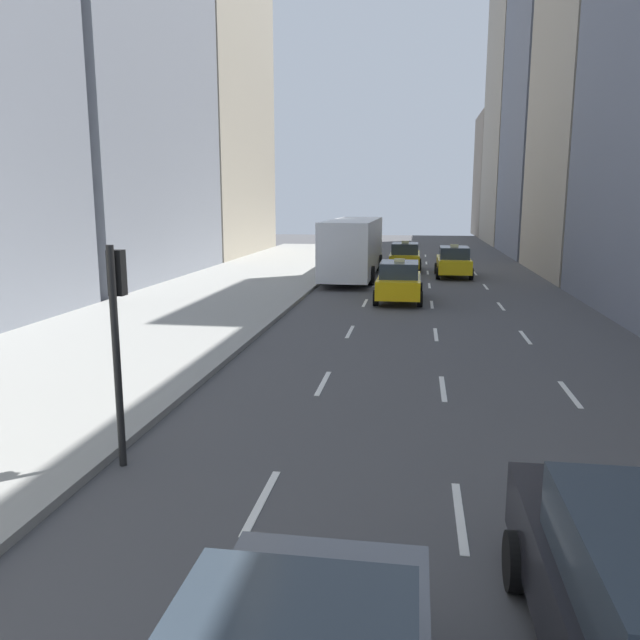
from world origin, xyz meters
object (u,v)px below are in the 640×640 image
(taxi_lead, at_px, (454,262))
(taxi_second, at_px, (405,257))
(taxi_third, at_px, (399,281))
(city_bus, at_px, (354,246))
(traffic_light_pole, at_px, (117,320))

(taxi_lead, height_order, taxi_second, same)
(taxi_third, bearing_deg, taxi_lead, 73.41)
(taxi_third, bearing_deg, taxi_second, 90.00)
(city_bus, bearing_deg, traffic_light_pole, -92.50)
(taxi_lead, distance_m, traffic_light_pole, 27.94)
(taxi_second, height_order, taxi_third, same)
(taxi_third, bearing_deg, traffic_light_pole, -102.60)
(taxi_second, xyz_separation_m, traffic_light_pole, (-3.95, -29.80, 1.53))
(taxi_third, xyz_separation_m, city_bus, (-2.81, 8.34, 0.91))
(taxi_third, xyz_separation_m, traffic_light_pole, (-3.95, -17.67, 1.53))
(taxi_third, height_order, city_bus, city_bus)
(taxi_lead, distance_m, taxi_third, 9.81)
(traffic_light_pole, bearing_deg, taxi_lead, 76.00)
(taxi_lead, bearing_deg, taxi_third, -106.59)
(taxi_lead, relative_size, city_bus, 0.38)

